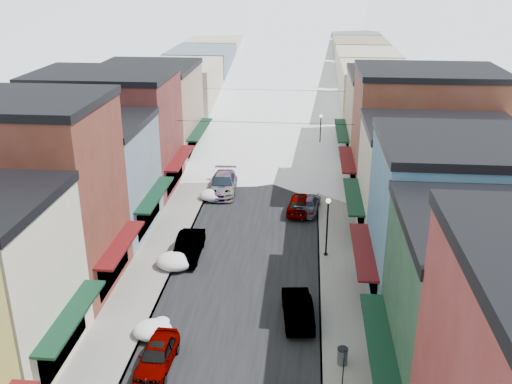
% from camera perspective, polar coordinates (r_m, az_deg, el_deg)
% --- Properties ---
extents(road, '(10.00, 160.00, 0.01)m').
position_cam_1_polar(road, '(73.60, 2.05, 6.20)').
color(road, black).
rests_on(road, ground).
extents(sidewalk_left, '(3.20, 160.00, 0.15)m').
position_cam_1_polar(sidewalk_left, '(74.22, -3.07, 6.37)').
color(sidewalk_left, gray).
rests_on(sidewalk_left, ground).
extents(sidewalk_right, '(3.20, 160.00, 0.15)m').
position_cam_1_polar(sidewalk_right, '(73.53, 7.22, 6.08)').
color(sidewalk_right, gray).
rests_on(sidewalk_right, ground).
extents(curb_left, '(0.10, 160.00, 0.15)m').
position_cam_1_polar(curb_left, '(74.01, -1.88, 6.35)').
color(curb_left, slate).
rests_on(curb_left, ground).
extents(curb_right, '(0.10, 160.00, 0.15)m').
position_cam_1_polar(curb_right, '(73.49, 6.01, 6.13)').
color(curb_right, slate).
rests_on(curb_right, ground).
extents(bldg_l_brick_near, '(12.30, 8.20, 12.50)m').
position_cam_1_polar(bldg_l_brick_near, '(38.30, -22.44, -0.37)').
color(bldg_l_brick_near, maroon).
rests_on(bldg_l_brick_near, ground).
extents(bldg_l_grayblue, '(11.30, 9.20, 9.00)m').
position_cam_1_polar(bldg_l_grayblue, '(45.87, -16.92, 1.53)').
color(bldg_l_grayblue, gray).
rests_on(bldg_l_grayblue, ground).
extents(bldg_l_brick_far, '(13.30, 9.20, 11.00)m').
position_cam_1_polar(bldg_l_brick_far, '(53.94, -14.59, 5.83)').
color(bldg_l_brick_far, maroon).
rests_on(bldg_l_brick_far, ground).
extents(bldg_l_tan, '(11.30, 11.20, 10.00)m').
position_cam_1_polar(bldg_l_tan, '(62.97, -10.73, 7.89)').
color(bldg_l_tan, '#9E7F67').
rests_on(bldg_l_tan, ground).
extents(bldg_r_green, '(11.30, 9.20, 9.50)m').
position_cam_1_polar(bldg_r_green, '(28.76, 23.80, -11.34)').
color(bldg_r_green, '#21442E').
rests_on(bldg_r_green, ground).
extents(bldg_r_blue, '(11.30, 9.20, 10.50)m').
position_cam_1_polar(bldg_r_blue, '(36.13, 19.76, -3.00)').
color(bldg_r_blue, teal).
rests_on(bldg_r_blue, ground).
extents(bldg_r_cream, '(12.30, 9.20, 9.00)m').
position_cam_1_polar(bldg_r_cream, '(44.62, 17.64, 0.88)').
color(bldg_r_cream, beige).
rests_on(bldg_r_cream, ground).
extents(bldg_r_brick_far, '(13.30, 9.20, 11.50)m').
position_cam_1_polar(bldg_r_brick_far, '(52.74, 16.42, 5.58)').
color(bldg_r_brick_far, brown).
rests_on(bldg_r_brick_far, ground).
extents(bldg_r_tan, '(11.30, 11.20, 9.50)m').
position_cam_1_polar(bldg_r_tan, '(62.35, 13.80, 7.28)').
color(bldg_r_tan, '#927B5F').
rests_on(bldg_r_tan, ground).
extents(distant_blocks, '(34.00, 55.00, 8.00)m').
position_cam_1_polar(distant_blocks, '(95.21, 2.90, 12.18)').
color(distant_blocks, gray).
rests_on(distant_blocks, ground).
extents(overhead_cables, '(16.40, 15.04, 0.04)m').
position_cam_1_polar(overhead_cables, '(59.98, 1.43, 8.76)').
color(overhead_cables, black).
rests_on(overhead_cables, ground).
extents(car_silver_sedan, '(1.83, 4.19, 1.41)m').
position_cam_1_polar(car_silver_sedan, '(31.27, -9.85, -15.76)').
color(car_silver_sedan, '#ACAFB4').
rests_on(car_silver_sedan, ground).
extents(car_dark_hatch, '(1.78, 4.88, 1.60)m').
position_cam_1_polar(car_dark_hatch, '(41.39, -6.75, -5.45)').
color(car_dark_hatch, black).
rests_on(car_dark_hatch, ground).
extents(car_silver_wagon, '(2.70, 6.01, 1.71)m').
position_cam_1_polar(car_silver_wagon, '(52.68, -3.31, 0.81)').
color(car_silver_wagon, gray).
rests_on(car_silver_wagon, ground).
extents(car_green_sedan, '(2.15, 4.85, 1.55)m').
position_cam_1_polar(car_green_sedan, '(34.40, 4.18, -11.48)').
color(car_green_sedan, black).
rests_on(car_green_sedan, ground).
extents(car_gray_suv, '(2.40, 4.90, 1.61)m').
position_cam_1_polar(car_gray_suv, '(48.61, 4.41, -1.12)').
color(car_gray_suv, '#97999F').
rests_on(car_gray_suv, ground).
extents(car_black_sedan, '(2.53, 5.06, 1.41)m').
position_cam_1_polar(car_black_sedan, '(48.85, 5.14, -1.14)').
color(car_black_sedan, black).
rests_on(car_black_sedan, ground).
extents(car_lane_silver, '(1.77, 4.27, 1.45)m').
position_cam_1_polar(car_lane_silver, '(76.44, 0.53, 7.35)').
color(car_lane_silver, '#AAADB3').
rests_on(car_lane_silver, ground).
extents(car_lane_white, '(3.01, 5.42, 1.43)m').
position_cam_1_polar(car_lane_white, '(85.06, 3.70, 8.77)').
color(car_lane_white, silver).
rests_on(car_lane_white, ground).
extents(parking_sign, '(0.11, 0.28, 2.08)m').
position_cam_1_polar(parking_sign, '(29.48, 8.76, -16.69)').
color(parking_sign, black).
rests_on(parking_sign, sidewalk_right).
extents(trash_can, '(0.57, 0.57, 0.96)m').
position_cam_1_polar(trash_can, '(31.20, 8.63, -15.91)').
color(trash_can, '#535658').
rests_on(trash_can, sidewalk_right).
extents(streetlamp_near, '(0.37, 0.37, 4.41)m').
position_cam_1_polar(streetlamp_near, '(40.49, 7.16, -2.76)').
color(streetlamp_near, black).
rests_on(streetlamp_near, sidewalk_right).
extents(streetlamp_far, '(0.37, 0.37, 4.44)m').
position_cam_1_polar(streetlamp_far, '(63.31, 6.47, 6.28)').
color(streetlamp_far, black).
rests_on(streetlamp_far, sidewalk_right).
extents(snow_pile_near, '(2.22, 2.56, 0.94)m').
position_cam_1_polar(snow_pile_near, '(33.60, -10.21, -13.37)').
color(snow_pile_near, white).
rests_on(snow_pile_near, ground).
extents(snow_pile_mid, '(2.66, 2.84, 1.12)m').
position_cam_1_polar(snow_pile_mid, '(40.19, -8.03, -6.82)').
color(snow_pile_mid, white).
rests_on(snow_pile_mid, ground).
extents(snow_pile_far, '(2.39, 2.67, 1.01)m').
position_cam_1_polar(snow_pile_far, '(51.22, -4.29, -0.29)').
color(snow_pile_far, white).
rests_on(snow_pile_far, ground).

